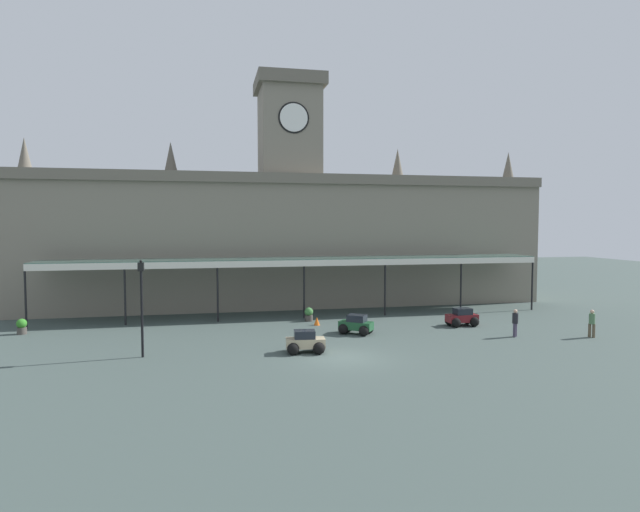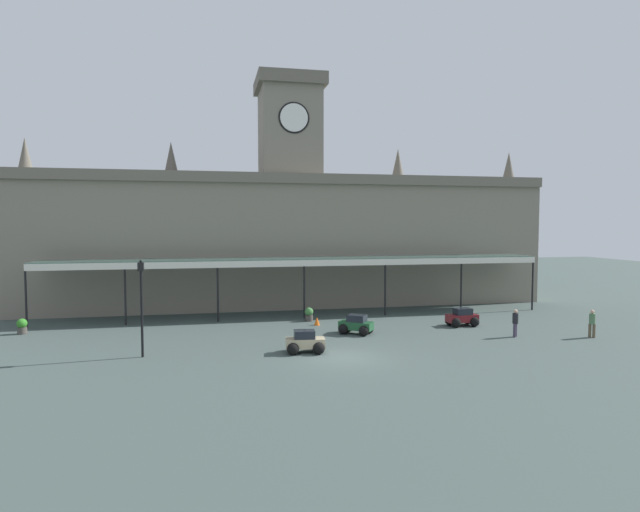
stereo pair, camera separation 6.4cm
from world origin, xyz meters
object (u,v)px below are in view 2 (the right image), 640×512
Objects in this scene: pedestrian_beside_cars at (515,322)px; planter_near_kerb at (22,326)px; traffic_cone at (317,321)px; car_green_sedan at (356,326)px; pedestrian_near_entrance at (592,322)px; car_maroon_sedan at (462,318)px; victorian_lamppost at (141,297)px; planter_forecourt_centre at (309,314)px; car_beige_sedan at (305,343)px.

pedestrian_beside_cars reaches higher than planter_near_kerb.
traffic_cone is (-10.95, 6.04, -0.63)m from pedestrian_beside_cars.
car_green_sedan is 14.09m from pedestrian_near_entrance.
car_maroon_sedan reaches higher than planter_near_kerb.
victorian_lamppost is (-12.23, -3.26, 2.59)m from car_green_sedan.
traffic_cone is (-1.83, 3.22, -0.22)m from car_green_sedan.
pedestrian_beside_cars is at bearing -17.19° from car_green_sedan.
car_maroon_sedan is 1.25× the size of pedestrian_beside_cars.
victorian_lamppost is at bearing -141.51° from planter_forecourt_centre.
planter_near_kerb is (-16.29, 8.22, -0.01)m from car_beige_sedan.
planter_forecourt_centre is at bearing 78.15° from car_beige_sedan.
pedestrian_near_entrance is at bearing -1.42° from victorian_lamppost.
car_maroon_sedan is 1.25× the size of pedestrian_near_entrance.
car_beige_sedan reaches higher than planter_near_kerb.
victorian_lamppost is at bearing -178.82° from pedestrian_beside_cars.
car_maroon_sedan is 7.71m from pedestrian_near_entrance.
car_beige_sedan is 13.12m from pedestrian_beside_cars.
pedestrian_near_entrance is 1.74× the size of planter_forecourt_centre.
car_green_sedan is 9.56m from pedestrian_beside_cars.
planter_forecourt_centre is 18.17m from planter_near_kerb.
traffic_cone is at bearing -2.93° from planter_near_kerb.
car_beige_sedan is 7.58m from traffic_cone.
car_maroon_sedan is at bearing 111.50° from pedestrian_beside_cars.
car_maroon_sedan is 10.41m from planter_forecourt_centre.
pedestrian_beside_cars and pedestrian_near_entrance have the same top height.
car_green_sedan is 2.34× the size of planter_forecourt_centre.
pedestrian_near_entrance is at bearing -29.17° from planter_forecourt_centre.
car_green_sedan is at bearing 162.81° from pedestrian_beside_cars.
pedestrian_beside_cars is at bearing -34.29° from planter_forecourt_centre.
car_beige_sedan is 0.43× the size of victorian_lamppost.
victorian_lamppost is at bearing -165.07° from car_green_sedan.
car_maroon_sedan reaches higher than planter_forecourt_centre.
pedestrian_near_entrance reaches higher than planter_near_kerb.
car_beige_sedan is (-3.94, -4.05, 0.00)m from car_green_sedan.
car_green_sedan is 20.65m from planter_near_kerb.
car_maroon_sedan is 0.42× the size of victorian_lamppost.
car_maroon_sedan is at bearing -6.46° from planter_near_kerb.
traffic_cone is at bearing 155.12° from pedestrian_near_entrance.
pedestrian_beside_cars is 1.74× the size of planter_near_kerb.
victorian_lamppost is 5.19× the size of planter_near_kerb.
pedestrian_near_entrance reaches higher than traffic_cone.
car_beige_sedan is at bearing -174.62° from pedestrian_beside_cars.
car_maroon_sedan is 20.46m from victorian_lamppost.
car_green_sedan is 2.34× the size of planter_near_kerb.
planter_forecourt_centre is (10.16, 8.08, -2.60)m from victorian_lamppost.
pedestrian_near_entrance reaches higher than car_green_sedan.
pedestrian_near_entrance is 0.34× the size of victorian_lamppost.
car_maroon_sedan is at bearing 7.59° from car_green_sedan.
pedestrian_beside_cars is at bearing 1.18° from victorian_lamppost.
car_beige_sedan is at bearing -106.18° from traffic_cone.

